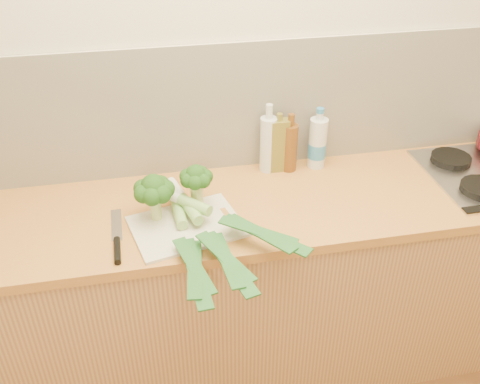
% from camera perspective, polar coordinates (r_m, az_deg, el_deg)
% --- Properties ---
extents(room_shell, '(3.50, 3.50, 3.50)m').
position_cam_1_polar(room_shell, '(2.20, 0.73, 9.07)').
color(room_shell, beige).
rests_on(room_shell, ground).
extents(counter, '(3.20, 0.62, 0.90)m').
position_cam_1_polar(counter, '(2.37, 2.06, -9.96)').
color(counter, tan).
rests_on(counter, ground).
extents(chopping_board, '(0.44, 0.36, 0.01)m').
position_cam_1_polar(chopping_board, '(1.95, -5.70, -3.65)').
color(chopping_board, beige).
rests_on(chopping_board, counter).
extents(broccoli_left, '(0.15, 0.15, 0.18)m').
position_cam_1_polar(broccoli_left, '(1.93, -9.18, 0.21)').
color(broccoli_left, '#B3C774').
rests_on(broccoli_left, chopping_board).
extents(broccoli_right, '(0.12, 0.13, 0.18)m').
position_cam_1_polar(broccoli_right, '(1.97, -4.71, 1.40)').
color(broccoli_right, '#B3C774').
rests_on(broccoli_right, chopping_board).
extents(leek_front, '(0.11, 0.72, 0.04)m').
position_cam_1_polar(leek_front, '(1.92, -6.21, -3.29)').
color(leek_front, white).
rests_on(leek_front, chopping_board).
extents(leek_mid, '(0.23, 0.70, 0.04)m').
position_cam_1_polar(leek_mid, '(1.91, -4.56, -2.88)').
color(leek_mid, white).
rests_on(leek_mid, chopping_board).
extents(leek_back, '(0.48, 0.50, 0.04)m').
position_cam_1_polar(leek_back, '(1.90, -2.95, -2.20)').
color(leek_back, white).
rests_on(leek_back, chopping_board).
extents(chefs_knife, '(0.04, 0.32, 0.02)m').
position_cam_1_polar(chefs_knife, '(1.91, -12.98, -5.41)').
color(chefs_knife, silver).
rests_on(chefs_knife, counter).
extents(oil_tin, '(0.08, 0.05, 0.26)m').
position_cam_1_polar(oil_tin, '(2.24, 4.11, 5.02)').
color(oil_tin, olive).
rests_on(oil_tin, counter).
extents(glass_bottle, '(0.07, 0.07, 0.30)m').
position_cam_1_polar(glass_bottle, '(2.23, 3.03, 5.21)').
color(glass_bottle, silver).
rests_on(glass_bottle, counter).
extents(amber_bottle, '(0.06, 0.06, 0.26)m').
position_cam_1_polar(amber_bottle, '(2.25, 5.33, 4.82)').
color(amber_bottle, '#603812').
rests_on(amber_bottle, counter).
extents(water_bottle, '(0.08, 0.08, 0.25)m').
position_cam_1_polar(water_bottle, '(2.29, 8.25, 5.06)').
color(water_bottle, silver).
rests_on(water_bottle, counter).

